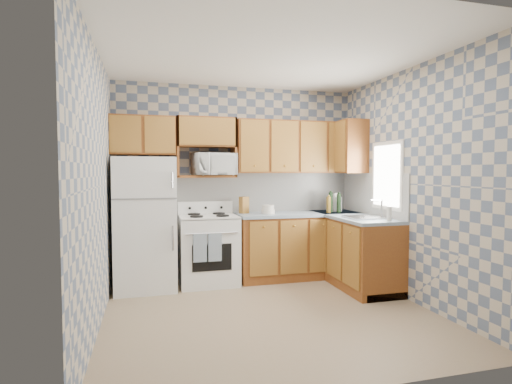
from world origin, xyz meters
TOP-DOWN VIEW (x-y plane):
  - floor at (0.00, 0.00)m, footprint 3.40×3.40m
  - back_wall at (0.00, 1.60)m, footprint 3.40×0.02m
  - right_wall at (1.70, 0.00)m, footprint 0.02×3.20m
  - backsplash_back at (0.40, 1.59)m, footprint 2.60×0.02m
  - backsplash_right at (1.69, 0.80)m, footprint 0.02×1.60m
  - refrigerator at (-1.27, 1.25)m, footprint 0.75×0.70m
  - stove_body at (-0.47, 1.28)m, footprint 0.76×0.65m
  - cooktop at (-0.47, 1.28)m, footprint 0.76×0.65m
  - backguard at (-0.47, 1.55)m, footprint 0.76×0.08m
  - dish_towel_left at (-0.62, 0.93)m, footprint 0.17×0.02m
  - dish_towel_right at (-0.44, 0.93)m, footprint 0.17×0.02m
  - base_cabinets_back at (0.82, 1.30)m, footprint 1.75×0.60m
  - base_cabinets_right at (1.40, 0.80)m, footprint 0.60×1.60m
  - countertop_back at (0.82, 1.30)m, footprint 1.77×0.63m
  - countertop_right at (1.40, 0.80)m, footprint 0.63×1.60m
  - upper_cabinets_back at (0.82, 1.44)m, footprint 1.75×0.33m
  - upper_cabinets_fridge at (-1.29, 1.44)m, footprint 0.82×0.33m
  - upper_cabinets_right at (1.53, 1.25)m, footprint 0.33×0.70m
  - microwave_shelf at (-0.47, 1.44)m, footprint 0.80×0.33m
  - microwave at (-0.37, 1.38)m, footprint 0.62×0.49m
  - sink at (1.40, 0.45)m, footprint 0.48×0.40m
  - window at (1.69, 0.45)m, footprint 0.02×0.66m
  - bottle_0 at (1.29, 1.24)m, footprint 0.06×0.06m
  - bottle_1 at (1.39, 1.18)m, footprint 0.06×0.06m
  - bottle_2 at (1.44, 1.28)m, footprint 0.06×0.06m
  - bottle_3 at (1.22, 1.16)m, footprint 0.06×0.06m
  - knife_block at (0.05, 1.40)m, footprint 0.13×0.13m
  - electric_kettle at (1.42, 1.32)m, footprint 0.17×0.17m
  - food_containers at (0.35, 1.24)m, footprint 0.18×0.18m
  - soap_bottle at (1.52, 0.13)m, footprint 0.06×0.06m

SIDE VIEW (x-z plane):
  - floor at x=0.00m, z-range 0.00..0.00m
  - base_cabinets_back at x=0.82m, z-range 0.00..0.88m
  - base_cabinets_right at x=1.40m, z-range 0.00..0.88m
  - stove_body at x=-0.47m, z-range 0.00..0.90m
  - dish_towel_left at x=-0.62m, z-range 0.38..0.73m
  - dish_towel_right at x=-0.44m, z-range 0.38..0.73m
  - refrigerator at x=-1.27m, z-range 0.00..1.68m
  - countertop_back at x=0.82m, z-range 0.88..0.92m
  - countertop_right at x=1.40m, z-range 0.88..0.92m
  - cooktop at x=-0.47m, z-range 0.89..0.92m
  - sink at x=1.40m, z-range 0.91..0.94m
  - food_containers at x=0.35m, z-range 0.92..1.04m
  - backguard at x=-0.47m, z-range 0.92..1.08m
  - soap_bottle at x=1.52m, z-range 0.92..1.09m
  - electric_kettle at x=1.42m, z-range 0.92..1.13m
  - bottle_3 at x=1.22m, z-range 0.92..1.15m
  - knife_block at x=0.05m, z-range 0.92..1.15m
  - bottle_2 at x=1.44m, z-range 0.92..1.16m
  - bottle_1 at x=1.39m, z-range 0.92..1.18m
  - bottle_0 at x=1.29m, z-range 0.92..1.20m
  - backsplash_back at x=0.40m, z-range 0.92..1.48m
  - backsplash_right at x=1.69m, z-range 0.92..1.48m
  - back_wall at x=0.00m, z-range 0.00..2.70m
  - right_wall at x=1.70m, z-range 0.00..2.70m
  - microwave_shelf at x=-0.47m, z-range 1.42..1.45m
  - window at x=1.69m, z-range 1.02..1.88m
  - microwave at x=-0.37m, z-range 1.45..1.75m
  - upper_cabinets_back at x=0.82m, z-range 1.48..2.22m
  - upper_cabinets_right at x=1.53m, z-range 1.48..2.22m
  - upper_cabinets_fridge at x=-1.29m, z-range 1.72..2.22m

